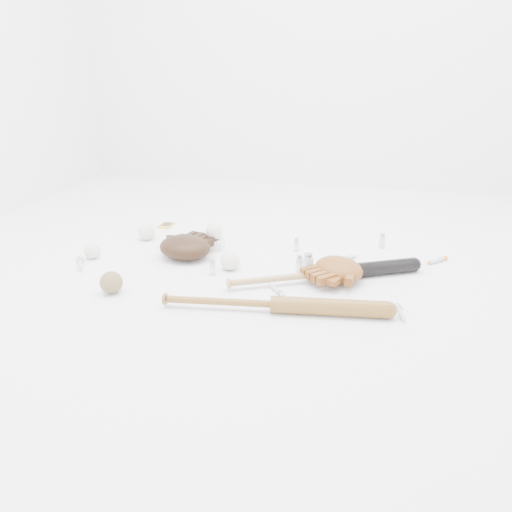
% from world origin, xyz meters
% --- Properties ---
extents(bat_dark, '(0.73, 0.41, 0.06)m').
position_xyz_m(bat_dark, '(0.27, -0.04, 0.03)').
color(bat_dark, black).
rests_on(bat_dark, ground).
extents(bat_wood, '(0.79, 0.15, 0.06)m').
position_xyz_m(bat_wood, '(0.13, -0.33, 0.03)').
color(bat_wood, brown).
rests_on(bat_wood, ground).
extents(glove_dark, '(0.33, 0.33, 0.10)m').
position_xyz_m(glove_dark, '(-0.32, 0.06, 0.05)').
color(glove_dark, black).
rests_on(glove_dark, ground).
extents(glove_tan, '(0.33, 0.33, 0.09)m').
position_xyz_m(glove_tan, '(0.32, -0.01, 0.04)').
color(glove_tan, brown).
rests_on(glove_tan, ground).
extents(trading_card, '(0.07, 0.09, 0.01)m').
position_xyz_m(trading_card, '(-0.57, 0.45, 0.00)').
color(trading_card, gold).
rests_on(trading_card, ground).
extents(pedestal, '(0.08, 0.08, 0.04)m').
position_xyz_m(pedestal, '(-0.24, 0.20, 0.02)').
color(pedestal, white).
rests_on(pedestal, ground).
extents(baseball_on_pedestal, '(0.08, 0.08, 0.08)m').
position_xyz_m(baseball_on_pedestal, '(-0.24, 0.20, 0.08)').
color(baseball_on_pedestal, silver).
rests_on(baseball_on_pedestal, pedestal).
extents(baseball_left, '(0.07, 0.07, 0.07)m').
position_xyz_m(baseball_left, '(-0.70, -0.03, 0.03)').
color(baseball_left, silver).
rests_on(baseball_left, ground).
extents(baseball_upper, '(0.08, 0.08, 0.08)m').
position_xyz_m(baseball_upper, '(-0.58, 0.24, 0.04)').
color(baseball_upper, silver).
rests_on(baseball_upper, ground).
extents(baseball_mid, '(0.08, 0.08, 0.08)m').
position_xyz_m(baseball_mid, '(-0.10, -0.02, 0.04)').
color(baseball_mid, silver).
rests_on(baseball_mid, ground).
extents(baseball_aged, '(0.08, 0.08, 0.08)m').
position_xyz_m(baseball_aged, '(-0.46, -0.32, 0.04)').
color(baseball_aged, brown).
rests_on(baseball_aged, ground).
extents(syringe_0, '(0.11, 0.16, 0.02)m').
position_xyz_m(syringe_0, '(-0.70, -0.13, 0.01)').
color(syringe_0, '#ADBCC6').
rests_on(syringe_0, ground).
extents(syringe_1, '(0.10, 0.12, 0.02)m').
position_xyz_m(syringe_1, '(0.11, -0.17, 0.01)').
color(syringe_1, '#ADBCC6').
rests_on(syringe_1, ground).
extents(syringe_2, '(0.14, 0.14, 0.02)m').
position_xyz_m(syringe_2, '(0.34, 0.19, 0.01)').
color(syringe_2, '#ADBCC6').
rests_on(syringe_2, ground).
extents(syringe_3, '(0.05, 0.14, 0.02)m').
position_xyz_m(syringe_3, '(0.55, -0.26, 0.01)').
color(syringe_3, '#ADBCC6').
rests_on(syringe_3, ground).
extents(syringe_4, '(0.12, 0.12, 0.02)m').
position_xyz_m(syringe_4, '(0.70, 0.24, 0.01)').
color(syringe_4, '#ADBCC6').
rests_on(syringe_4, ground).
extents(vial_0, '(0.02, 0.02, 0.06)m').
position_xyz_m(vial_0, '(0.12, 0.24, 0.03)').
color(vial_0, silver).
rests_on(vial_0, ground).
extents(vial_1, '(0.03, 0.03, 0.07)m').
position_xyz_m(vial_1, '(0.48, 0.38, 0.03)').
color(vial_1, silver).
rests_on(vial_1, ground).
extents(vial_2, '(0.03, 0.03, 0.07)m').
position_xyz_m(vial_2, '(0.17, 0.03, 0.03)').
color(vial_2, silver).
rests_on(vial_2, ground).
extents(vial_3, '(0.04, 0.04, 0.09)m').
position_xyz_m(vial_3, '(0.21, -0.01, 0.05)').
color(vial_3, silver).
rests_on(vial_3, ground).
extents(vial_4, '(0.02, 0.02, 0.06)m').
position_xyz_m(vial_4, '(-0.16, -0.08, 0.03)').
color(vial_4, silver).
rests_on(vial_4, ground).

